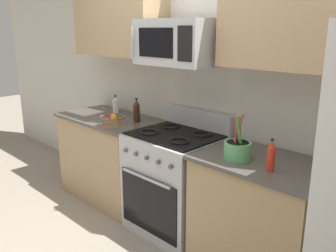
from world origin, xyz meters
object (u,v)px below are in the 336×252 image
object	(u,v)px
range_oven	(175,182)
microwave	(178,42)
bottle_vinegar	(116,105)
cutting_board	(84,112)
bottle_hot_sauce	(271,156)
bottle_soy	(137,111)
fruit_basket	(113,120)
utensil_crock	(237,149)

from	to	relation	value
range_oven	microwave	bearing A→B (deg)	90.08
range_oven	bottle_vinegar	bearing A→B (deg)	170.58
microwave	cutting_board	size ratio (longest dim) A/B	1.85
range_oven	bottle_hot_sauce	xyz separation A→B (m)	(0.99, -0.14, 0.54)
microwave	bottle_vinegar	bearing A→B (deg)	172.07
bottle_soy	bottle_hot_sauce	bearing A→B (deg)	-8.02
microwave	bottle_hot_sauce	bearing A→B (deg)	-9.87
bottle_vinegar	bottle_soy	world-z (taller)	bottle_soy
microwave	fruit_basket	size ratio (longest dim) A/B	2.84
range_oven	utensil_crock	bearing A→B (deg)	-8.87
range_oven	bottle_vinegar	size ratio (longest dim) A/B	5.61
microwave	cutting_board	xyz separation A→B (m)	(-1.34, -0.10, -0.79)
range_oven	bottle_soy	size ratio (longest dim) A/B	4.64
microwave	bottle_soy	distance (m)	0.92
bottle_vinegar	bottle_hot_sauce	bearing A→B (deg)	-8.86
cutting_board	microwave	bearing A→B (deg)	4.13
range_oven	bottle_vinegar	world-z (taller)	bottle_vinegar
utensil_crock	cutting_board	world-z (taller)	utensil_crock
utensil_crock	range_oven	bearing A→B (deg)	171.13
microwave	bottle_hot_sauce	size ratio (longest dim) A/B	3.18
cutting_board	range_oven	bearing A→B (deg)	2.91
microwave	bottle_vinegar	size ratio (longest dim) A/B	3.60
cutting_board	bottle_vinegar	distance (m)	0.37
range_oven	utensil_crock	size ratio (longest dim) A/B	3.33
fruit_basket	bottle_hot_sauce	distance (m)	1.68
range_oven	utensil_crock	xyz separation A→B (m)	(0.71, -0.11, 0.51)
utensil_crock	bottle_vinegar	world-z (taller)	utensil_crock
microwave	utensil_crock	bearing A→B (deg)	-11.10
utensil_crock	bottle_vinegar	size ratio (longest dim) A/B	1.69
range_oven	utensil_crock	world-z (taller)	utensil_crock
bottle_hot_sauce	bottle_soy	world-z (taller)	bottle_soy
microwave	bottle_vinegar	distance (m)	1.30
fruit_basket	bottle_vinegar	size ratio (longest dim) A/B	1.27
fruit_basket	bottle_vinegar	world-z (taller)	bottle_vinegar
range_oven	bottle_hot_sauce	world-z (taller)	bottle_hot_sauce
bottle_vinegar	bottle_hot_sauce	size ratio (longest dim) A/B	0.88
range_oven	fruit_basket	world-z (taller)	range_oven
bottle_soy	bottle_vinegar	bearing A→B (deg)	168.29
range_oven	bottle_soy	bearing A→B (deg)	172.36
bottle_hot_sauce	microwave	bearing A→B (deg)	170.13
bottle_hot_sauce	bottle_soy	size ratio (longest dim) A/B	0.94
utensil_crock	bottle_soy	xyz separation A→B (m)	(-1.33, 0.19, 0.03)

